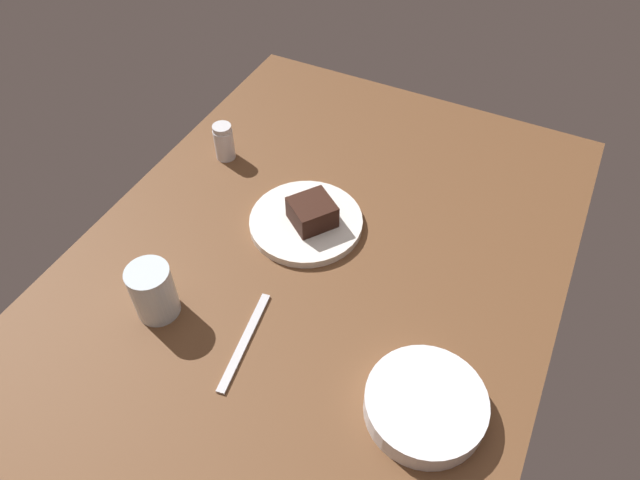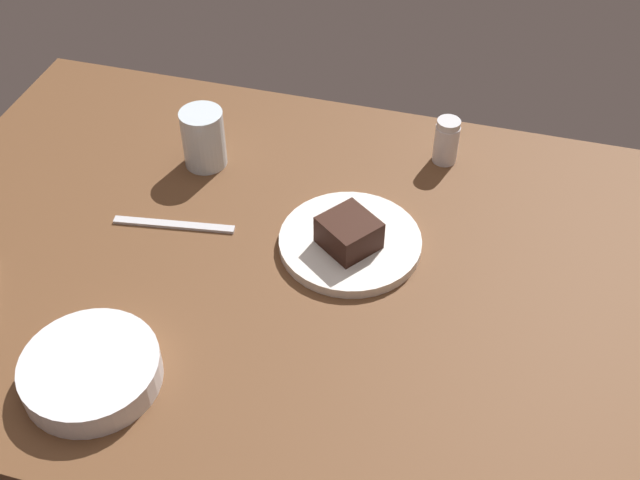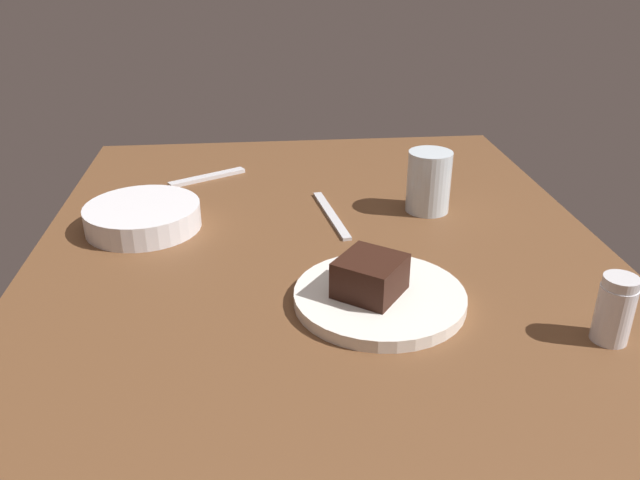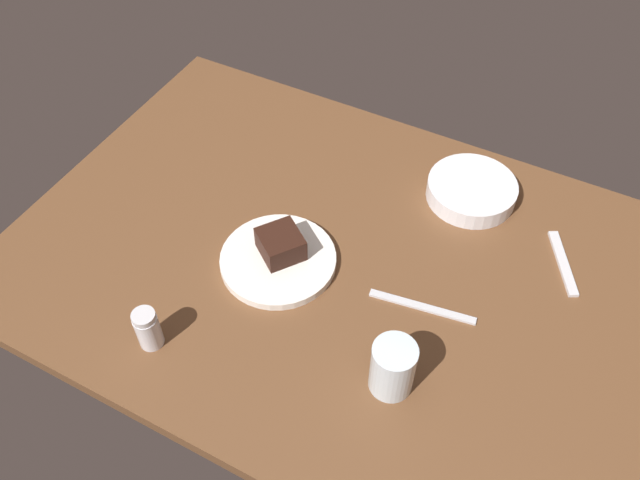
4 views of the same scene
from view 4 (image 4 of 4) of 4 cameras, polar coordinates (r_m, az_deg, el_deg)
The scene contains 8 objects.
dining_table at distance 123.86cm, azimuth 1.40°, elevation -2.14°, with size 120.00×84.00×3.00cm, color brown.
dessert_plate at distance 121.80cm, azimuth -3.63°, elevation -1.74°, with size 21.43×21.43×1.61cm, color white.
chocolate_cake_slice at distance 120.08cm, azimuth -3.41°, elevation -0.35°, with size 7.28×7.56×4.71cm, color black.
salt_shaker at distance 112.67cm, azimuth -14.63°, elevation -7.41°, with size 4.10×4.10×8.07cm.
water_glass at distance 104.76cm, azimuth 6.29°, elevation -10.88°, with size 7.12×7.12×10.09cm, color silver.
side_bowl at distance 135.44cm, azimuth 12.93°, elevation 4.20°, with size 17.75×17.75×3.78cm, color silver.
dessert_spoon at distance 129.69cm, azimuth 20.22°, elevation -1.87°, with size 15.00×1.80×0.70cm, color silver.
butter_knife at distance 117.38cm, azimuth 8.80°, elevation -5.72°, with size 19.00×1.40×0.50cm, color silver.
Camera 4 is at (32.87, -69.31, 98.75)cm, focal length 37.09 mm.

